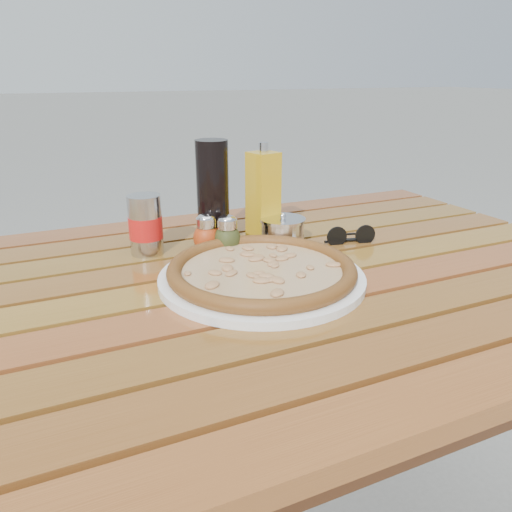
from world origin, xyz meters
name	(u,v)px	position (x,y,z in m)	size (l,w,h in m)	color
table	(260,312)	(0.00, 0.00, 0.67)	(1.40, 0.90, 0.75)	#3B220D
plate	(262,278)	(-0.01, -0.03, 0.76)	(0.36, 0.36, 0.01)	white
pizza	(262,270)	(-0.01, -0.03, 0.77)	(0.38, 0.38, 0.03)	beige
pepper_shaker	(206,234)	(-0.05, 0.16, 0.79)	(0.05, 0.05, 0.08)	#BA4015
oregano_shaker	(227,236)	(-0.01, 0.13, 0.79)	(0.06, 0.06, 0.08)	#3E441B
dark_bottle	(213,194)	(-0.02, 0.19, 0.86)	(0.07, 0.07, 0.22)	black
soda_can	(146,225)	(-0.16, 0.20, 0.81)	(0.08, 0.08, 0.12)	#B8B9BD
olive_oil_cruet	(263,196)	(0.09, 0.19, 0.85)	(0.07, 0.07, 0.21)	gold
parmesan_tin	(283,231)	(0.11, 0.13, 0.78)	(0.11, 0.11, 0.07)	silver
sunglasses	(351,236)	(0.25, 0.08, 0.77)	(0.11, 0.04, 0.04)	black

